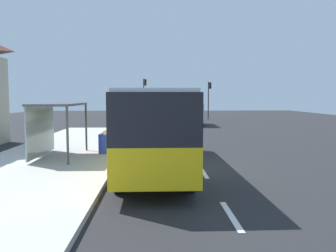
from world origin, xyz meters
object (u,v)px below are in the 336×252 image
(white_van, at_px, (192,112))
(sedan_near, at_px, (183,112))
(sedan_far, at_px, (186,114))
(recycling_bin_blue, at_px, (104,144))
(recycling_bin_red, at_px, (108,140))
(recycling_bin_green, at_px, (109,139))
(traffic_light_far_side, at_px, (144,92))
(recycling_bin_orange, at_px, (106,142))
(bus_shelter, at_px, (52,116))
(bus, at_px, (154,124))
(traffic_light_near_side, at_px, (209,94))

(white_van, height_order, sedan_near, white_van)
(sedan_near, distance_m, sedan_far, 6.01)
(sedan_far, distance_m, recycling_bin_blue, 27.10)
(sedan_far, relative_size, recycling_bin_red, 4.69)
(sedan_near, bearing_deg, recycling_bin_green, -102.14)
(sedan_near, relative_size, traffic_light_far_side, 0.82)
(sedan_far, height_order, recycling_bin_orange, sedan_far)
(recycling_bin_red, xyz_separation_m, bus_shelter, (-2.21, -2.29, 1.44))
(recycling_bin_orange, distance_m, bus_shelter, 3.08)
(sedan_near, bearing_deg, bus_shelter, -104.70)
(sedan_near, distance_m, recycling_bin_blue, 32.96)
(bus, xyz_separation_m, recycling_bin_blue, (-2.49, 2.58, -1.19))
(sedan_far, bearing_deg, traffic_light_near_side, 33.96)
(recycling_bin_orange, distance_m, traffic_light_near_side, 29.53)
(bus_shelter, bearing_deg, recycling_bin_blue, 21.88)
(recycling_bin_red, bearing_deg, bus, -57.99)
(recycling_bin_green, xyz_separation_m, traffic_light_near_side, (9.70, 26.36, 2.65))
(white_van, relative_size, recycling_bin_green, 5.51)
(recycling_bin_orange, relative_size, traffic_light_near_side, 0.19)
(white_van, xyz_separation_m, traffic_light_far_side, (-5.30, 10.18, 2.23))
(white_van, bearing_deg, traffic_light_far_side, 117.51)
(bus, xyz_separation_m, recycling_bin_orange, (-2.49, 3.28, -1.19))
(sedan_far, height_order, traffic_light_near_side, traffic_light_near_side)
(recycling_bin_red, relative_size, traffic_light_near_side, 0.19)
(white_van, relative_size, recycling_bin_orange, 5.51)
(bus_shelter, bearing_deg, recycling_bin_orange, 35.67)
(sedan_far, bearing_deg, bus_shelter, -107.76)
(traffic_light_near_side, distance_m, bus_shelter, 31.70)
(traffic_light_near_side, height_order, traffic_light_far_side, traffic_light_far_side)
(recycling_bin_blue, distance_m, recycling_bin_green, 2.10)
(sedan_near, height_order, bus_shelter, bus_shelter)
(traffic_light_near_side, distance_m, traffic_light_far_side, 8.65)
(sedan_far, relative_size, traffic_light_near_side, 0.90)
(white_van, bearing_deg, traffic_light_near_side, 70.63)
(recycling_bin_red, distance_m, bus_shelter, 3.49)
(white_van, relative_size, traffic_light_far_side, 0.97)
(white_van, bearing_deg, recycling_bin_blue, -108.54)
(recycling_bin_orange, bearing_deg, bus_shelter, -144.33)
(sedan_far, xyz_separation_m, recycling_bin_green, (-6.50, -24.21, -0.14))
(bus_shelter, bearing_deg, recycling_bin_red, 45.96)
(bus, bearing_deg, sedan_far, 82.10)
(sedan_near, relative_size, recycling_bin_red, 4.68)
(sedan_near, bearing_deg, bus, -96.56)
(sedan_near, xyz_separation_m, sedan_far, (-0.00, -6.01, 0.00))
(bus, relative_size, recycling_bin_red, 11.61)
(white_van, distance_m, traffic_light_far_side, 11.70)
(sedan_far, height_order, traffic_light_far_side, traffic_light_far_side)
(sedan_near, height_order, sedan_far, same)
(sedan_near, distance_m, traffic_light_far_side, 6.80)
(sedan_far, bearing_deg, sedan_near, 90.00)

